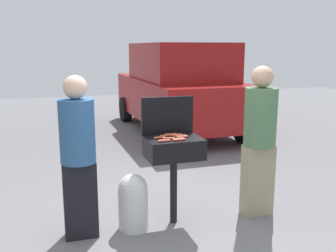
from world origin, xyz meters
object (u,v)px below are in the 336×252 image
hot_dog_3 (179,140)px  hot_dog_8 (180,136)px  hot_dog_5 (178,139)px  parked_minivan (178,87)px  hot_dog_1 (160,138)px  hot_dog_4 (176,135)px  hot_dog_6 (169,138)px  hot_dog_2 (182,137)px  hot_dog_7 (170,134)px  propane_tank (133,201)px  hot_dog_9 (164,141)px  hot_dog_0 (166,136)px  person_right (260,136)px  bbq_grill (174,151)px  person_left (78,152)px

hot_dog_3 → hot_dog_8: (0.07, 0.18, 0.00)m
hot_dog_5 → parked_minivan: bearing=70.4°
hot_dog_1 → hot_dog_4: (0.21, 0.06, 0.00)m
hot_dog_6 → hot_dog_2: bearing=9.7°
hot_dog_2 → hot_dog_5: same height
hot_dog_6 → hot_dog_7: 0.19m
propane_tank → hot_dog_5: bearing=-11.1°
hot_dog_5 → hot_dog_8: (0.07, 0.14, 0.00)m
hot_dog_2 → hot_dog_6: (-0.16, -0.03, 0.00)m
hot_dog_1 → hot_dog_9: same height
hot_dog_1 → hot_dog_6: same height
hot_dog_6 → parked_minivan: (1.73, 4.57, 0.04)m
hot_dog_4 → propane_tank: 0.85m
hot_dog_2 → parked_minivan: parked_minivan is taller
hot_dog_9 → hot_dog_3: bearing=-3.5°
hot_dog_2 → hot_dog_9: same height
hot_dog_0 → hot_dog_1: size_ratio=1.00×
hot_dog_4 → hot_dog_3: bearing=-101.1°
hot_dog_0 → person_right: (1.06, -0.18, -0.04)m
hot_dog_5 → hot_dog_9: bearing=-172.6°
hot_dog_0 → hot_dog_1: 0.11m
hot_dog_6 → propane_tank: size_ratio=0.21×
hot_dog_2 → propane_tank: hot_dog_2 is taller
hot_dog_0 → hot_dog_8: bearing=-18.6°
bbq_grill → person_right: size_ratio=0.56×
person_left → parked_minivan: size_ratio=0.38×
hot_dog_9 → hot_dog_1: bearing=91.4°
bbq_grill → person_right: 1.01m
hot_dog_4 → hot_dog_5: size_ratio=1.00×
bbq_grill → hot_dog_5: bearing=-85.7°
propane_tank → hot_dog_7: bearing=17.1°
hot_dog_2 → hot_dog_1: bearing=170.3°
hot_dog_0 → hot_dog_8: (0.15, -0.05, 0.00)m
propane_tank → hot_dog_8: bearing=5.4°
hot_dog_8 → person_right: person_right is taller
hot_dog_5 → hot_dog_9: size_ratio=1.00×
hot_dog_1 → hot_dog_6: 0.10m
hot_dog_2 → hot_dog_5: bearing=-131.5°
hot_dog_9 → parked_minivan: parked_minivan is taller
hot_dog_2 → hot_dog_8: bearing=94.0°
hot_dog_1 → hot_dog_5: (0.16, -0.13, 0.00)m
person_left → person_right: 2.01m
hot_dog_0 → hot_dog_9: same height
hot_dog_8 → person_left: person_left is taller
hot_dog_5 → parked_minivan: 4.92m
hot_dog_0 → parked_minivan: 4.76m
hot_dog_7 → hot_dog_9: same height
hot_dog_0 → person_right: 1.08m
person_right → hot_dog_7: bearing=-3.1°
hot_dog_2 → hot_dog_4: size_ratio=1.00×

